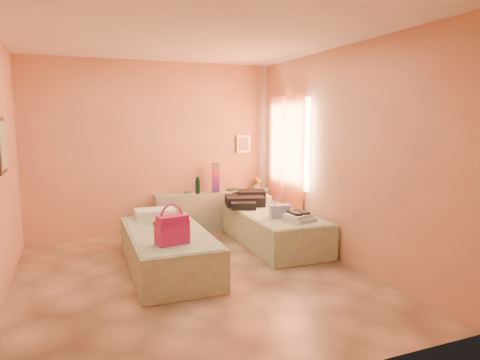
{
  "coord_description": "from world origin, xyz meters",
  "views": [
    {
      "loc": [
        -1.31,
        -4.73,
        1.86
      ],
      "look_at": [
        0.94,
        0.85,
        1.02
      ],
      "focal_mm": 32.0,
      "sensor_mm": 36.0,
      "label": 1
    }
  ],
  "objects_px": {
    "green_book": "(232,190)",
    "flower_vase": "(257,182)",
    "water_bottle": "(198,186)",
    "magenta_handbag": "(172,230)",
    "blue_handbag": "(280,211)",
    "headboard_ledge": "(215,211)",
    "bed_left": "(168,250)",
    "towel_stack": "(300,218)",
    "bed_right": "(274,228)"
  },
  "relations": [
    {
      "from": "green_book",
      "to": "flower_vase",
      "type": "distance_m",
      "value": 0.47
    },
    {
      "from": "water_bottle",
      "to": "magenta_handbag",
      "type": "xyz_separation_m",
      "value": [
        -0.94,
        -2.21,
        -0.12
      ]
    },
    {
      "from": "blue_handbag",
      "to": "headboard_ledge",
      "type": "bearing_deg",
      "value": 112.28
    },
    {
      "from": "headboard_ledge",
      "to": "magenta_handbag",
      "type": "bearing_deg",
      "value": -119.06
    },
    {
      "from": "flower_vase",
      "to": "bed_left",
      "type": "bearing_deg",
      "value": -139.54
    },
    {
      "from": "water_bottle",
      "to": "blue_handbag",
      "type": "bearing_deg",
      "value": -63.1
    },
    {
      "from": "towel_stack",
      "to": "water_bottle",
      "type": "bearing_deg",
      "value": 116.91
    },
    {
      "from": "green_book",
      "to": "water_bottle",
      "type": "bearing_deg",
      "value": 168.52
    },
    {
      "from": "headboard_ledge",
      "to": "magenta_handbag",
      "type": "xyz_separation_m",
      "value": [
        -1.26,
        -2.27,
        0.34
      ]
    },
    {
      "from": "bed_right",
      "to": "magenta_handbag",
      "type": "height_order",
      "value": "magenta_handbag"
    },
    {
      "from": "water_bottle",
      "to": "blue_handbag",
      "type": "relative_size",
      "value": 0.95
    },
    {
      "from": "magenta_handbag",
      "to": "bed_right",
      "type": "bearing_deg",
      "value": 19.65
    },
    {
      "from": "magenta_handbag",
      "to": "blue_handbag",
      "type": "xyz_separation_m",
      "value": [
        1.71,
        0.7,
        -0.07
      ]
    },
    {
      "from": "bed_left",
      "to": "blue_handbag",
      "type": "relative_size",
      "value": 7.04
    },
    {
      "from": "magenta_handbag",
      "to": "towel_stack",
      "type": "height_order",
      "value": "magenta_handbag"
    },
    {
      "from": "magenta_handbag",
      "to": "blue_handbag",
      "type": "height_order",
      "value": "magenta_handbag"
    },
    {
      "from": "bed_left",
      "to": "blue_handbag",
      "type": "bearing_deg",
      "value": 5.82
    },
    {
      "from": "flower_vase",
      "to": "green_book",
      "type": "bearing_deg",
      "value": 174.27
    },
    {
      "from": "flower_vase",
      "to": "magenta_handbag",
      "type": "xyz_separation_m",
      "value": [
        -2.05,
        -2.26,
        -0.12
      ]
    },
    {
      "from": "blue_handbag",
      "to": "towel_stack",
      "type": "bearing_deg",
      "value": -56.48
    },
    {
      "from": "green_book",
      "to": "flower_vase",
      "type": "bearing_deg",
      "value": -25.65
    },
    {
      "from": "headboard_ledge",
      "to": "green_book",
      "type": "bearing_deg",
      "value": 5.06
    },
    {
      "from": "bed_left",
      "to": "blue_handbag",
      "type": "xyz_separation_m",
      "value": [
        1.63,
        0.13,
        0.34
      ]
    },
    {
      "from": "green_book",
      "to": "flower_vase",
      "type": "relative_size",
      "value": 0.69
    },
    {
      "from": "flower_vase",
      "to": "blue_handbag",
      "type": "bearing_deg",
      "value": -102.42
    },
    {
      "from": "water_bottle",
      "to": "towel_stack",
      "type": "distance_m",
      "value": 2.04
    },
    {
      "from": "green_book",
      "to": "magenta_handbag",
      "type": "relative_size",
      "value": 0.51
    },
    {
      "from": "flower_vase",
      "to": "water_bottle",
      "type": "bearing_deg",
      "value": -177.34
    },
    {
      "from": "green_book",
      "to": "magenta_handbag",
      "type": "height_order",
      "value": "magenta_handbag"
    },
    {
      "from": "headboard_ledge",
      "to": "blue_handbag",
      "type": "xyz_separation_m",
      "value": [
        0.44,
        -1.57,
        0.27
      ]
    },
    {
      "from": "headboard_ledge",
      "to": "bed_right",
      "type": "xyz_separation_m",
      "value": [
        0.52,
        -1.21,
        -0.08
      ]
    },
    {
      "from": "flower_vase",
      "to": "blue_handbag",
      "type": "relative_size",
      "value": 0.91
    },
    {
      "from": "water_bottle",
      "to": "magenta_handbag",
      "type": "distance_m",
      "value": 2.4
    },
    {
      "from": "headboard_ledge",
      "to": "flower_vase",
      "type": "distance_m",
      "value": 0.91
    },
    {
      "from": "bed_left",
      "to": "magenta_handbag",
      "type": "relative_size",
      "value": 5.75
    },
    {
      "from": "water_bottle",
      "to": "green_book",
      "type": "height_order",
      "value": "water_bottle"
    },
    {
      "from": "blue_handbag",
      "to": "towel_stack",
      "type": "relative_size",
      "value": 0.81
    },
    {
      "from": "magenta_handbag",
      "to": "bed_left",
      "type": "bearing_deg",
      "value": 71.59
    },
    {
      "from": "water_bottle",
      "to": "towel_stack",
      "type": "xyz_separation_m",
      "value": [
        0.92,
        -1.8,
        -0.24
      ]
    },
    {
      "from": "headboard_ledge",
      "to": "bed_right",
      "type": "bearing_deg",
      "value": -66.47
    },
    {
      "from": "water_bottle",
      "to": "bed_right",
      "type": "bearing_deg",
      "value": -53.42
    },
    {
      "from": "bed_right",
      "to": "towel_stack",
      "type": "distance_m",
      "value": 0.73
    },
    {
      "from": "blue_handbag",
      "to": "bed_right",
      "type": "bearing_deg",
      "value": 83.73
    },
    {
      "from": "bed_left",
      "to": "water_bottle",
      "type": "height_order",
      "value": "water_bottle"
    },
    {
      "from": "bed_right",
      "to": "flower_vase",
      "type": "xyz_separation_m",
      "value": [
        0.26,
        1.19,
        0.53
      ]
    },
    {
      "from": "bed_left",
      "to": "bed_right",
      "type": "xyz_separation_m",
      "value": [
        1.72,
        0.49,
        0.0
      ]
    },
    {
      "from": "bed_left",
      "to": "water_bottle",
      "type": "bearing_deg",
      "value": 63.17
    },
    {
      "from": "bed_right",
      "to": "water_bottle",
      "type": "relative_size",
      "value": 7.4
    },
    {
      "from": "towel_stack",
      "to": "flower_vase",
      "type": "bearing_deg",
      "value": 84.21
    },
    {
      "from": "green_book",
      "to": "flower_vase",
      "type": "xyz_separation_m",
      "value": [
        0.45,
        -0.05,
        0.11
      ]
    }
  ]
}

